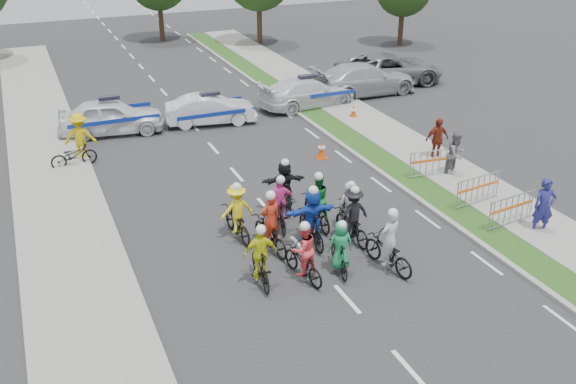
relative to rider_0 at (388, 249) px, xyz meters
name	(u,v)px	position (x,y,z in m)	size (l,w,h in m)	color
ground	(347,299)	(-1.77, -0.89, -0.65)	(90.00, 90.00, 0.00)	#28282B
curb_right	(407,192)	(3.33, 4.11, -0.59)	(0.20, 60.00, 0.12)	gray
grass_strip	(424,188)	(4.03, 4.11, -0.60)	(1.20, 60.00, 0.11)	#1C3F14
sidewalk_right	(464,180)	(5.83, 4.11, -0.59)	(2.40, 60.00, 0.13)	gray
sidewalk_left	(72,258)	(-8.27, 4.11, -0.59)	(3.00, 60.00, 0.13)	gray
rider_0	(388,249)	(0.00, 0.00, 0.00)	(1.04, 2.04, 1.98)	black
rider_1	(340,252)	(-1.34, 0.40, 0.01)	(0.78, 1.66, 1.68)	black
rider_2	(303,257)	(-2.44, 0.49, 0.03)	(0.93, 1.88, 1.84)	black
rider_3	(261,261)	(-3.60, 0.74, 0.06)	(0.97, 1.82, 1.87)	black
rider_4	(352,219)	(-0.16, 1.86, 0.08)	(1.09, 1.90, 1.90)	black
rider_5	(312,220)	(-1.41, 2.14, 0.18)	(1.62, 1.93, 2.01)	black
rider_6	(270,230)	(-2.69, 2.33, 0.01)	(0.90, 2.04, 2.01)	black
rider_7	(349,209)	(0.15, 2.65, 0.01)	(0.75, 1.63, 1.68)	black
rider_8	(317,206)	(-0.74, 3.16, 0.06)	(0.81, 1.90, 1.93)	black
rider_9	(280,208)	(-1.88, 3.51, 0.06)	(0.99, 1.84, 1.87)	black
rider_10	(237,216)	(-3.34, 3.46, 0.08)	(1.09, 1.91, 1.91)	black
rider_11	(284,188)	(-1.24, 4.67, 0.14)	(1.55, 1.84, 1.88)	black
police_car_0	(111,117)	(-5.35, 14.66, 0.12)	(1.84, 4.56, 1.55)	silver
police_car_1	(211,110)	(-0.92, 14.17, 0.03)	(1.44, 4.13, 1.36)	silver
police_car_2	(307,92)	(4.29, 14.78, 0.08)	(2.04, 5.02, 1.46)	silver
civilian_sedan	(365,79)	(7.95, 15.49, 0.17)	(2.32, 5.70, 1.65)	#B2B2B7
civilian_suv	(390,69)	(10.28, 16.80, 0.18)	(2.77, 6.00, 1.67)	slate
spectator_0	(544,206)	(5.58, -0.05, 0.28)	(0.68, 0.45, 1.86)	navy
spectator_1	(456,154)	(5.79, 4.71, 0.23)	(0.86, 0.67, 1.77)	slate
spectator_2	(437,139)	(6.08, 6.34, 0.23)	(1.03, 0.43, 1.76)	maroon
marshal_hiviz	(80,137)	(-6.98, 12.04, 0.31)	(1.25, 0.72, 1.93)	gold
barrier_0	(511,212)	(4.93, 0.62, -0.09)	(2.00, 0.50, 1.12)	#A5A8AD
barrier_1	(478,191)	(4.93, 2.29, -0.09)	(2.00, 0.50, 1.12)	#A5A8AD
barrier_2	(433,164)	(4.93, 4.90, -0.09)	(2.00, 0.50, 1.12)	#A5A8AD
cone_0	(322,150)	(1.95, 8.33, -0.31)	(0.40, 0.40, 0.70)	#F24C0C
cone_1	(353,112)	(5.48, 12.14, -0.31)	(0.40, 0.40, 0.70)	#F24C0C
parked_bike	(74,155)	(-7.36, 11.36, -0.18)	(0.62, 1.79, 0.94)	black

